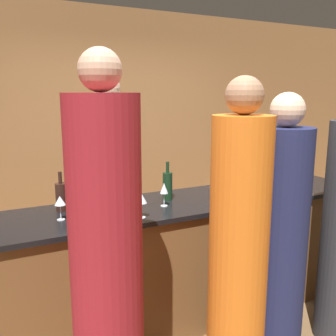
% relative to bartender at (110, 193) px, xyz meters
% --- Properties ---
extents(ground_plane, '(14.00, 14.00, 0.00)m').
position_rel_bartender_xyz_m(ground_plane, '(0.50, -0.67, -0.94)').
color(ground_plane, brown).
extents(back_wall, '(8.00, 0.06, 2.80)m').
position_rel_bartender_xyz_m(back_wall, '(0.50, 1.26, 0.46)').
color(back_wall, olive).
rests_on(back_wall, ground_plane).
extents(bar_counter, '(3.05, 0.69, 0.99)m').
position_rel_bartender_xyz_m(bar_counter, '(0.50, -0.67, -0.44)').
color(bar_counter, brown).
rests_on(bar_counter, ground_plane).
extents(bartender, '(0.31, 0.31, 1.97)m').
position_rel_bartender_xyz_m(bartender, '(0.00, 0.00, 0.00)').
color(bartender, silver).
rests_on(bartender, ground_plane).
extents(guest_0, '(0.35, 0.35, 1.91)m').
position_rel_bartender_xyz_m(guest_0, '(0.32, -1.47, -0.05)').
color(guest_0, orange).
rests_on(guest_0, ground_plane).
extents(guest_1, '(0.36, 0.36, 1.82)m').
position_rel_bartender_xyz_m(guest_1, '(0.73, -1.37, -0.09)').
color(guest_1, '#1E234C').
rests_on(guest_1, ground_plane).
extents(guest_3, '(0.36, 0.36, 2.02)m').
position_rel_bartender_xyz_m(guest_3, '(-0.48, -1.46, 0.00)').
color(guest_3, maroon).
rests_on(guest_3, ground_plane).
extents(wine_bottle_0, '(0.08, 0.08, 0.28)m').
position_rel_bartender_xyz_m(wine_bottle_0, '(-0.52, -0.51, 0.16)').
color(wine_bottle_0, black).
rests_on(wine_bottle_0, bar_counter).
extents(wine_bottle_1, '(0.08, 0.08, 0.30)m').
position_rel_bartender_xyz_m(wine_bottle_1, '(0.29, -0.59, 0.17)').
color(wine_bottle_1, black).
rests_on(wine_bottle_1, bar_counter).
extents(wine_bottle_2, '(0.08, 0.08, 0.30)m').
position_rel_bartender_xyz_m(wine_bottle_2, '(1.65, -0.53, 0.17)').
color(wine_bottle_2, '#19381E').
rests_on(wine_bottle_2, bar_counter).
extents(ice_bucket, '(0.16, 0.16, 0.22)m').
position_rel_bartender_xyz_m(ice_bucket, '(1.19, -0.58, 0.16)').
color(ice_bucket, '#9E9993').
rests_on(ice_bucket, bar_counter).
extents(wine_glass_0, '(0.07, 0.07, 0.16)m').
position_rel_bartender_xyz_m(wine_glass_0, '(1.10, -0.80, 0.17)').
color(wine_glass_0, silver).
rests_on(wine_glass_0, bar_counter).
extents(wine_glass_1, '(0.06, 0.06, 0.18)m').
position_rel_bartender_xyz_m(wine_glass_1, '(0.18, -0.74, 0.18)').
color(wine_glass_1, silver).
rests_on(wine_glass_1, bar_counter).
extents(wine_glass_2, '(0.07, 0.07, 0.17)m').
position_rel_bartender_xyz_m(wine_glass_2, '(-0.06, -0.91, 0.18)').
color(wine_glass_2, silver).
rests_on(wine_glass_2, bar_counter).
extents(wine_glass_3, '(0.08, 0.08, 0.15)m').
position_rel_bartender_xyz_m(wine_glass_3, '(0.94, -0.92, 0.17)').
color(wine_glass_3, silver).
rests_on(wine_glass_3, bar_counter).
extents(wine_glass_4, '(0.06, 0.06, 0.19)m').
position_rel_bartender_xyz_m(wine_glass_4, '(-0.42, -0.73, 0.19)').
color(wine_glass_4, silver).
rests_on(wine_glass_4, bar_counter).
extents(wine_glass_5, '(0.06, 0.06, 0.18)m').
position_rel_bartender_xyz_m(wine_glass_5, '(1.31, -0.79, 0.19)').
color(wine_glass_5, silver).
rests_on(wine_glass_5, bar_counter).
extents(wine_glass_6, '(0.07, 0.07, 0.15)m').
position_rel_bartender_xyz_m(wine_glass_6, '(0.62, -0.74, 0.17)').
color(wine_glass_6, silver).
rests_on(wine_glass_6, bar_counter).
extents(wine_glass_7, '(0.07, 0.07, 0.16)m').
position_rel_bartender_xyz_m(wine_glass_7, '(-0.56, -0.71, 0.18)').
color(wine_glass_7, silver).
rests_on(wine_glass_7, bar_counter).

